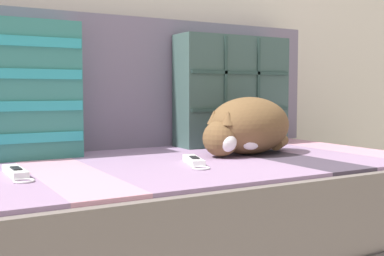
# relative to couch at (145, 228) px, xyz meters

# --- Properties ---
(couch) EXTENTS (1.79, 0.92, 0.40)m
(couch) POSITION_rel_couch_xyz_m (0.00, 0.00, 0.00)
(couch) COLOR #3D3838
(couch) RESTS_ON ground_plane
(sofa_backrest) EXTENTS (1.76, 0.14, 0.48)m
(sofa_backrest) POSITION_rel_couch_xyz_m (-0.00, 0.39, 0.44)
(sofa_backrest) COLOR slate
(sofa_backrest) RESTS_ON couch
(throw_pillow_quilted) EXTENTS (0.45, 0.14, 0.42)m
(throw_pillow_quilted) POSITION_rel_couch_xyz_m (0.48, 0.24, 0.41)
(throw_pillow_quilted) COLOR #38514C
(throw_pillow_quilted) RESTS_ON couch
(throw_pillow_striped) EXTENTS (0.38, 0.14, 0.42)m
(throw_pillow_striped) POSITION_rel_couch_xyz_m (-0.32, 0.24, 0.41)
(throw_pillow_striped) COLOR #337A70
(throw_pillow_striped) RESTS_ON couch
(sleeping_cat) EXTENTS (0.38, 0.28, 0.19)m
(sleeping_cat) POSITION_rel_couch_xyz_m (0.36, -0.02, 0.29)
(sleeping_cat) COLOR brown
(sleeping_cat) RESTS_ON couch
(game_remote_near) EXTENTS (0.10, 0.20, 0.02)m
(game_remote_near) POSITION_rel_couch_xyz_m (0.10, -0.12, 0.21)
(game_remote_near) COLOR white
(game_remote_near) RESTS_ON couch
(game_remote_far) EXTENTS (0.05, 0.21, 0.02)m
(game_remote_far) POSITION_rel_couch_xyz_m (-0.37, -0.07, 0.21)
(game_remote_far) COLOR white
(game_remote_far) RESTS_ON couch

